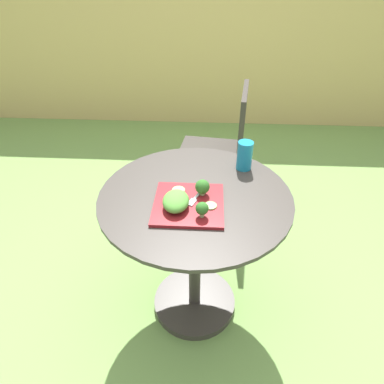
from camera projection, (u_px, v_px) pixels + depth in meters
ground_plane at (194, 303)px, 1.82m from camera, size 12.00×12.00×0.00m
bamboo_fence at (207, 57)px, 3.37m from camera, size 8.00×0.08×1.41m
patio_table at (195, 245)px, 1.56m from camera, size 0.82×0.82×0.75m
patio_chair at (224, 143)px, 2.23m from camera, size 0.49×0.49×0.90m
salad_plate at (189, 204)px, 1.32m from camera, size 0.28×0.28×0.01m
drinking_glass at (244, 157)px, 1.51m from camera, size 0.07×0.07×0.14m
fork at (196, 197)px, 1.34m from camera, size 0.08×0.15×0.00m
lettuce_mound at (176, 201)px, 1.27m from camera, size 0.10×0.14×0.06m
broccoli_floret_0 at (202, 209)px, 1.22m from camera, size 0.05×0.05×0.06m
broccoli_floret_1 at (202, 187)px, 1.33m from camera, size 0.06×0.06×0.07m
cucumber_slice_0 at (178, 191)px, 1.37m from camera, size 0.05×0.05×0.01m
cucumber_slice_1 at (210, 206)px, 1.29m from camera, size 0.05×0.05×0.01m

